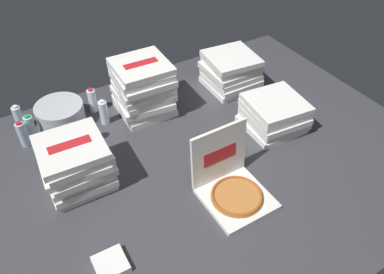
{
  "coord_description": "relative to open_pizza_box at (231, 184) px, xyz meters",
  "views": [
    {
      "loc": [
        -1.02,
        -1.59,
        1.9
      ],
      "look_at": [
        0.01,
        0.1,
        0.14
      ],
      "focal_mm": 36.25,
      "sensor_mm": 36.0,
      "label": 1
    }
  ],
  "objects": [
    {
      "name": "ground_plane",
      "position": [
        -0.02,
        0.35,
        -0.09
      ],
      "size": [
        3.2,
        2.4,
        0.02
      ],
      "primitive_type": "cube",
      "color": "#38383D"
    },
    {
      "name": "open_pizza_box",
      "position": [
        0.0,
        0.0,
        0.0
      ],
      "size": [
        0.39,
        0.43,
        0.42
      ],
      "color": "white",
      "rests_on": "ground_plane"
    },
    {
      "name": "pizza_stack_right_mid",
      "position": [
        0.7,
        1.0,
        0.06
      ],
      "size": [
        0.45,
        0.44,
        0.29
      ],
      "color": "white",
      "rests_on": "ground_plane"
    },
    {
      "name": "pizza_stack_right_far",
      "position": [
        -0.78,
        0.59,
        0.08
      ],
      "size": [
        0.43,
        0.43,
        0.34
      ],
      "color": "white",
      "rests_on": "ground_plane"
    },
    {
      "name": "pizza_stack_right_near",
      "position": [
        -0.09,
        1.05,
        0.13
      ],
      "size": [
        0.45,
        0.44,
        0.43
      ],
      "color": "white",
      "rests_on": "ground_plane"
    },
    {
      "name": "pizza_stack_center_far",
      "position": [
        0.65,
        0.37,
        0.03
      ],
      "size": [
        0.44,
        0.44,
        0.24
      ],
      "color": "white",
      "rests_on": "ground_plane"
    },
    {
      "name": "ice_bucket",
      "position": [
        -0.7,
        1.24,
        -0.0
      ],
      "size": [
        0.36,
        0.36,
        0.17
      ],
      "primitive_type": "cylinder",
      "color": "#B7BABF",
      "rests_on": "ground_plane"
    },
    {
      "name": "water_bottle_0",
      "position": [
        -0.6,
        0.93,
        0.01
      ],
      "size": [
        0.06,
        0.06,
        0.21
      ],
      "color": "silver",
      "rests_on": "ground_plane"
    },
    {
      "name": "water_bottle_1",
      "position": [
        -0.43,
        1.26,
        0.01
      ],
      "size": [
        0.06,
        0.06,
        0.21
      ],
      "color": "white",
      "rests_on": "ground_plane"
    },
    {
      "name": "water_bottle_2",
      "position": [
        -0.41,
        1.07,
        0.01
      ],
      "size": [
        0.06,
        0.06,
        0.21
      ],
      "color": "silver",
      "rests_on": "ground_plane"
    },
    {
      "name": "water_bottle_3",
      "position": [
        -0.93,
        1.18,
        0.01
      ],
      "size": [
        0.06,
        0.06,
        0.21
      ],
      "color": "silver",
      "rests_on": "ground_plane"
    },
    {
      "name": "water_bottle_4",
      "position": [
        -1.0,
        1.13,
        0.01
      ],
      "size": [
        0.06,
        0.06,
        0.21
      ],
      "color": "silver",
      "rests_on": "ground_plane"
    },
    {
      "name": "water_bottle_5",
      "position": [
        -0.97,
        1.34,
        0.01
      ],
      "size": [
        0.06,
        0.06,
        0.21
      ],
      "color": "silver",
      "rests_on": "ground_plane"
    },
    {
      "name": "napkin_pile",
      "position": [
        -0.84,
        -0.08,
        -0.06
      ],
      "size": [
        0.17,
        0.17,
        0.04
      ],
      "primitive_type": "cube",
      "rotation": [
        0.0,
        0.0,
        -0.03
      ],
      "color": "white",
      "rests_on": "ground_plane"
    }
  ]
}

